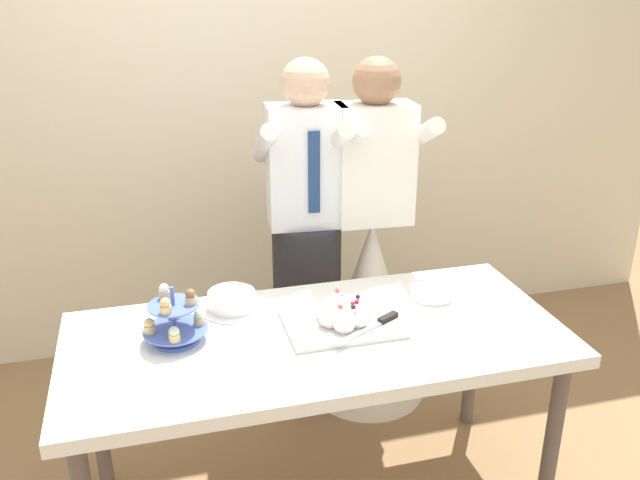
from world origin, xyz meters
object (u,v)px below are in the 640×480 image
(dessert_table, at_px, (317,351))
(cupcake_stand, at_px, (175,321))
(main_cake_tray, at_px, (343,316))
(person_groom, at_px, (307,258))
(person_bride, at_px, (370,287))
(plate_stack, at_px, (432,292))
(round_cake, at_px, (232,301))

(dessert_table, bearing_deg, cupcake_stand, 170.78)
(dessert_table, xyz_separation_m, main_cake_tray, (0.11, 0.03, 0.12))
(main_cake_tray, xyz_separation_m, person_groom, (0.04, 0.70, -0.07))
(person_bride, bearing_deg, person_groom, 172.04)
(dessert_table, relative_size, cupcake_stand, 7.83)
(dessert_table, distance_m, plate_stack, 0.55)
(dessert_table, height_order, plate_stack, plate_stack)
(main_cake_tray, height_order, plate_stack, main_cake_tray)
(plate_stack, height_order, round_cake, round_cake)
(dessert_table, height_order, round_cake, round_cake)
(plate_stack, bearing_deg, person_bride, 98.10)
(main_cake_tray, relative_size, person_groom, 0.25)
(round_cake, bearing_deg, cupcake_stand, -141.21)
(dessert_table, relative_size, plate_stack, 10.27)
(plate_stack, bearing_deg, round_cake, 172.84)
(round_cake, bearing_deg, plate_stack, -7.16)
(person_bride, bearing_deg, round_cake, -149.31)
(main_cake_tray, height_order, person_bride, person_bride)
(main_cake_tray, distance_m, plate_stack, 0.43)
(dessert_table, distance_m, cupcake_stand, 0.52)
(cupcake_stand, relative_size, plate_stack, 1.31)
(dessert_table, relative_size, main_cake_tray, 4.29)
(dessert_table, distance_m, person_bride, 0.83)
(round_cake, xyz_separation_m, person_bride, (0.72, 0.43, -0.23))
(dessert_table, height_order, person_bride, person_bride)
(cupcake_stand, relative_size, person_bride, 0.14)
(plate_stack, bearing_deg, dessert_table, -162.88)
(person_groom, bearing_deg, main_cake_tray, -93.03)
(cupcake_stand, xyz_separation_m, person_bride, (0.94, 0.61, -0.27))
(person_groom, height_order, person_bride, same)
(plate_stack, height_order, person_groom, person_groom)
(cupcake_stand, relative_size, main_cake_tray, 0.55)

